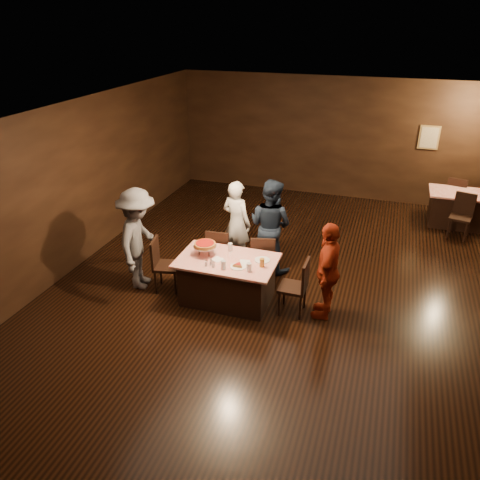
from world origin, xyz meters
name	(u,v)px	position (x,y,z in m)	size (l,w,h in m)	color
room	(293,173)	(0.00, 0.01, 2.14)	(10.00, 10.04, 3.02)	black
main_table	(227,280)	(-0.88, -0.58, 0.39)	(1.60, 1.00, 0.77)	#B11A0B
back_table	(457,209)	(2.99, 3.96, 0.39)	(1.30, 0.90, 0.77)	#A5160B
chair_far_left	(220,252)	(-1.28, 0.17, 0.47)	(0.42, 0.42, 0.95)	black
chair_far_right	(263,258)	(-0.48, 0.17, 0.47)	(0.42, 0.42, 0.95)	black
chair_end_left	(167,265)	(-1.98, -0.58, 0.47)	(0.42, 0.42, 0.95)	black
chair_end_right	(293,286)	(0.22, -0.58, 0.47)	(0.42, 0.42, 0.95)	black
chair_back_near	(461,217)	(2.99, 3.26, 0.47)	(0.42, 0.42, 0.95)	black
chair_back_far	(456,196)	(2.99, 4.56, 0.47)	(0.42, 0.42, 0.95)	black
diner_white_jacket	(237,223)	(-1.16, 0.72, 0.82)	(0.60, 0.39, 1.64)	white
diner_navy_hoodie	(270,225)	(-0.51, 0.72, 0.87)	(0.85, 0.66, 1.75)	#151F2F
diner_grey_knit	(139,239)	(-2.47, -0.59, 0.90)	(1.16, 0.67, 1.80)	#5B5C61
diner_red_shirt	(328,271)	(0.73, -0.48, 0.80)	(0.94, 0.39, 1.60)	maroon
pizza_stand	(205,245)	(-1.28, -0.53, 0.95)	(0.38, 0.38, 0.22)	black
plate_with_slice	(238,266)	(-0.63, -0.76, 0.80)	(0.25, 0.25, 0.06)	white
plate_empty	(262,260)	(-0.33, -0.43, 0.78)	(0.25, 0.25, 0.01)	white
glass_front_left	(224,265)	(-0.83, -0.88, 0.84)	(0.08, 0.08, 0.14)	silver
glass_front_right	(249,267)	(-0.43, -0.83, 0.84)	(0.08, 0.08, 0.14)	silver
glass_amber	(262,263)	(-0.28, -0.63, 0.84)	(0.08, 0.08, 0.14)	#BF7F26
glass_back	(230,247)	(-0.93, -0.28, 0.84)	(0.08, 0.08, 0.14)	silver
condiments	(210,263)	(-1.06, -0.86, 0.82)	(0.17, 0.10, 0.09)	silver
napkin_center	(245,262)	(-0.58, -0.58, 0.77)	(0.16, 0.16, 0.01)	white
napkin_left	(217,259)	(-1.03, -0.63, 0.77)	(0.16, 0.16, 0.01)	white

